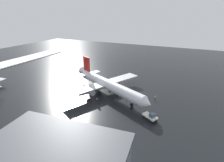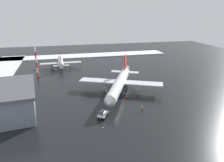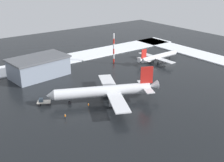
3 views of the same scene
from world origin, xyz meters
TOP-DOWN VIEW (x-y plane):
  - ground_plane at (0.00, 0.00)m, footprint 240.00×240.00m
  - airplane_parked_starboard at (9.35, 3.88)m, footprint 38.39×32.63m
  - pushback_tug at (28.78, -6.87)m, footprint 5.08×4.23m
  - ground_crew_by_nose_gear at (27.29, 6.61)m, footprint 0.36×0.36m
  - ground_crew_near_tug at (17.14, 4.40)m, footprint 0.36×0.36m

SIDE VIEW (x-z plane):
  - ground_plane at x=0.00m, z-range 0.00..0.00m
  - ground_crew_by_nose_gear at x=27.29m, z-range 0.12..1.83m
  - ground_crew_near_tug at x=17.14m, z-range 0.12..1.83m
  - pushback_tug at x=28.78m, z-range 0.03..2.53m
  - airplane_parked_starboard at x=9.35m, z-range -2.06..10.09m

